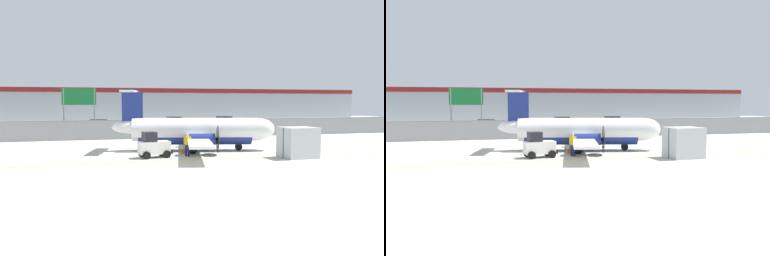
# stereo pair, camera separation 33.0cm
# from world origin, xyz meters

# --- Properties ---
(ground_plane) EXTENTS (140.00, 140.00, 0.01)m
(ground_plane) POSITION_xyz_m (0.00, 2.00, 0.00)
(ground_plane) COLOR #B7B2A3
(perimeter_fence) EXTENTS (98.00, 0.10, 2.10)m
(perimeter_fence) POSITION_xyz_m (0.00, 18.00, 1.12)
(perimeter_fence) COLOR gray
(perimeter_fence) RESTS_ON ground
(parking_lot_strip) EXTENTS (98.00, 17.00, 0.12)m
(parking_lot_strip) POSITION_xyz_m (0.00, 29.50, 0.06)
(parking_lot_strip) COLOR #38383A
(parking_lot_strip) RESTS_ON ground
(background_building) EXTENTS (91.00, 8.10, 6.50)m
(background_building) POSITION_xyz_m (0.00, 47.99, 3.26)
(background_building) COLOR #A8B2BC
(background_building) RESTS_ON ground
(commuter_airplane) EXTENTS (13.41, 15.95, 4.92)m
(commuter_airplane) POSITION_xyz_m (1.68, 6.83, 1.60)
(commuter_airplane) COLOR white
(commuter_airplane) RESTS_ON ground
(baggage_tug) EXTENTS (2.47, 1.67, 1.88)m
(baggage_tug) POSITION_xyz_m (-2.50, 3.80, 0.86)
(baggage_tug) COLOR silver
(baggage_tug) RESTS_ON ground
(ground_crew_worker) EXTENTS (0.53, 0.45, 1.70)m
(ground_crew_worker) POSITION_xyz_m (0.04, 3.91, 0.95)
(ground_crew_worker) COLOR #191E4C
(ground_crew_worker) RESTS_ON ground
(cargo_container) EXTENTS (2.49, 2.11, 2.20)m
(cargo_container) POSITION_xyz_m (7.56, 1.13, 1.10)
(cargo_container) COLOR #B7BCC1
(cargo_container) RESTS_ON ground
(traffic_cone_near_left) EXTENTS (0.36, 0.36, 0.64)m
(traffic_cone_near_left) POSITION_xyz_m (0.08, 5.55, 0.31)
(traffic_cone_near_left) COLOR orange
(traffic_cone_near_left) RESTS_ON ground
(traffic_cone_near_right) EXTENTS (0.36, 0.36, 0.64)m
(traffic_cone_near_right) POSITION_xyz_m (-2.48, 7.24, 0.31)
(traffic_cone_near_right) COLOR orange
(traffic_cone_near_right) RESTS_ON ground
(parked_car_0) EXTENTS (4.27, 2.14, 1.58)m
(parked_car_0) POSITION_xyz_m (-13.65, 25.61, 0.89)
(parked_car_0) COLOR gray
(parked_car_0) RESTS_ON parking_lot_strip
(parked_car_1) EXTENTS (4.36, 2.35, 1.58)m
(parked_car_1) POSITION_xyz_m (-5.80, 29.05, 0.89)
(parked_car_1) COLOR #B28C19
(parked_car_1) RESTS_ON parking_lot_strip
(parked_car_2) EXTENTS (4.39, 2.43, 1.58)m
(parked_car_2) POSITION_xyz_m (-0.18, 27.19, 0.89)
(parked_car_2) COLOR black
(parked_car_2) RESTS_ON parking_lot_strip
(parked_car_3) EXTENTS (4.26, 2.12, 1.58)m
(parked_car_3) POSITION_xyz_m (5.88, 35.20, 0.89)
(parked_car_3) COLOR red
(parked_car_3) RESTS_ON parking_lot_strip
(parked_car_4) EXTENTS (4.27, 2.15, 1.58)m
(parked_car_4) POSITION_xyz_m (14.00, 34.85, 0.89)
(parked_car_4) COLOR black
(parked_car_4) RESTS_ON parking_lot_strip
(highway_sign) EXTENTS (3.60, 0.14, 5.50)m
(highway_sign) POSITION_xyz_m (-8.09, 19.63, 4.14)
(highway_sign) COLOR slate
(highway_sign) RESTS_ON ground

